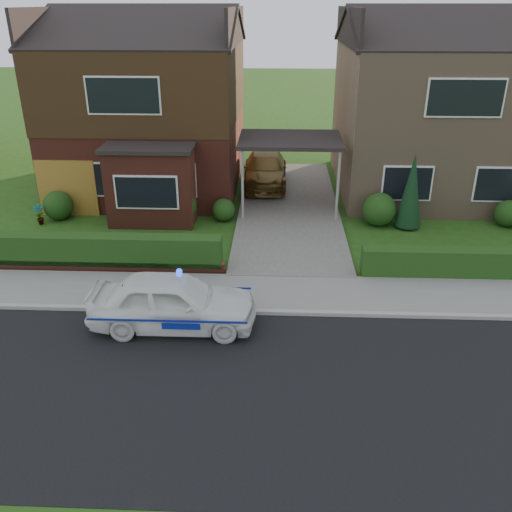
{
  "coord_description": "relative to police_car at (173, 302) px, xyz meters",
  "views": [
    {
      "loc": [
        -0.43,
        -8.96,
        7.33
      ],
      "look_at": [
        -0.96,
        3.5,
        1.45
      ],
      "focal_mm": 38.0,
      "sensor_mm": 36.0,
      "label": 1
    }
  ],
  "objects": [
    {
      "name": "ground",
      "position": [
        2.94,
        -2.4,
        -0.69
      ],
      "size": [
        120.0,
        120.0,
        0.0
      ],
      "primitive_type": "plane",
      "color": "#234612",
      "rests_on": "ground"
    },
    {
      "name": "road",
      "position": [
        2.94,
        -2.4,
        -0.69
      ],
      "size": [
        60.0,
        6.0,
        0.02
      ],
      "primitive_type": "cube",
      "color": "black",
      "rests_on": "ground"
    },
    {
      "name": "kerb",
      "position": [
        2.94,
        0.65,
        -0.63
      ],
      "size": [
        60.0,
        0.16,
        0.12
      ],
      "primitive_type": "cube",
      "color": "#9E9993",
      "rests_on": "ground"
    },
    {
      "name": "sidewalk",
      "position": [
        2.94,
        1.7,
        -0.64
      ],
      "size": [
        60.0,
        2.0,
        0.1
      ],
      "primitive_type": "cube",
      "color": "slate",
      "rests_on": "ground"
    },
    {
      "name": "driveway",
      "position": [
        2.94,
        8.6,
        -0.63
      ],
      "size": [
        3.8,
        12.0,
        0.12
      ],
      "primitive_type": "cube",
      "color": "#666059",
      "rests_on": "ground"
    },
    {
      "name": "house_left",
      "position": [
        -2.84,
        11.5,
        3.12
      ],
      "size": [
        7.5,
        9.53,
        7.25
      ],
      "color": "brown",
      "rests_on": "ground"
    },
    {
      "name": "house_right",
      "position": [
        8.74,
        11.59,
        2.97
      ],
      "size": [
        7.5,
        8.06,
        7.25
      ],
      "color": "#95795B",
      "rests_on": "ground"
    },
    {
      "name": "carport_link",
      "position": [
        2.94,
        8.55,
        1.96
      ],
      "size": [
        3.8,
        3.0,
        2.77
      ],
      "color": "black",
      "rests_on": "ground"
    },
    {
      "name": "garage_door",
      "position": [
        -5.31,
        7.56,
        0.36
      ],
      "size": [
        2.2,
        0.1,
        2.1
      ],
      "primitive_type": "cube",
      "color": "olive",
      "rests_on": "ground"
    },
    {
      "name": "dwarf_wall",
      "position": [
        -2.86,
        2.9,
        -0.51
      ],
      "size": [
        7.7,
        0.25,
        0.36
      ],
      "primitive_type": "cube",
      "color": "brown",
      "rests_on": "ground"
    },
    {
      "name": "hedge_left",
      "position": [
        -2.86,
        3.05,
        -0.69
      ],
      "size": [
        7.5,
        0.55,
        0.9
      ],
      "primitive_type": "cube",
      "color": "#1A3912",
      "rests_on": "ground"
    },
    {
      "name": "hedge_right",
      "position": [
        8.74,
        2.95,
        -0.69
      ],
      "size": [
        7.5,
        0.55,
        0.8
      ],
      "primitive_type": "cube",
      "color": "#1A3912",
      "rests_on": "ground"
    },
    {
      "name": "shrub_left_far",
      "position": [
        -5.56,
        7.1,
        -0.15
      ],
      "size": [
        1.08,
        1.08,
        1.08
      ],
      "primitive_type": "sphere",
      "color": "#1A3912",
      "rests_on": "ground"
    },
    {
      "name": "shrub_left_mid",
      "position": [
        -1.06,
        6.9,
        -0.03
      ],
      "size": [
        1.32,
        1.32,
        1.32
      ],
      "primitive_type": "sphere",
      "color": "#1A3912",
      "rests_on": "ground"
    },
    {
      "name": "shrub_left_near",
      "position": [
        0.54,
        7.2,
        -0.27
      ],
      "size": [
        0.84,
        0.84,
        0.84
      ],
      "primitive_type": "sphere",
      "color": "#1A3912",
      "rests_on": "ground"
    },
    {
      "name": "shrub_right_near",
      "position": [
        6.14,
        7.0,
        -0.09
      ],
      "size": [
        1.2,
        1.2,
        1.2
      ],
      "primitive_type": "sphere",
      "color": "#1A3912",
      "rests_on": "ground"
    },
    {
      "name": "shrub_right_mid",
      "position": [
        10.74,
        7.1,
        -0.21
      ],
      "size": [
        0.96,
        0.96,
        0.96
      ],
      "primitive_type": "sphere",
      "color": "#1A3912",
      "rests_on": "ground"
    },
    {
      "name": "conifer_a",
      "position": [
        7.14,
        6.8,
        0.61
      ],
      "size": [
        0.9,
        0.9,
        2.6
      ],
      "primitive_type": "cone",
      "color": "black",
      "rests_on": "ground"
    },
    {
      "name": "police_car",
      "position": [
        0.0,
        0.0,
        0.0
      ],
      "size": [
        3.74,
        4.07,
        1.55
      ],
      "rotation": [
        0.0,
        0.0,
        1.58
      ],
      "color": "white",
      "rests_on": "ground"
    },
    {
      "name": "driveway_car",
      "position": [
        1.94,
        11.32,
        0.08
      ],
      "size": [
        1.84,
        4.51,
        1.31
      ],
      "primitive_type": "imported",
      "rotation": [
        0.0,
        0.0,
        -0.0
      ],
      "color": "brown",
      "rests_on": "driveway"
    },
    {
      "name": "potted_plant_a",
      "position": [
        -6.06,
        6.53,
        -0.31
      ],
      "size": [
        0.44,
        0.34,
        0.76
      ],
      "primitive_type": "imported",
      "rotation": [
        0.0,
        0.0,
        0.17
      ],
      "color": "gray",
      "rests_on": "ground"
    },
    {
      "name": "potted_plant_b",
      "position": [
        0.44,
        3.6,
        -0.35
      ],
      "size": [
        0.49,
        0.47,
        0.69
      ],
      "primitive_type": "imported",
      "rotation": [
        0.0,
        0.0,
        0.93
      ],
      "color": "gray",
      "rests_on": "ground"
    },
    {
      "name": "potted_plant_c",
      "position": [
        -4.26,
        3.6,
        -0.31
      ],
      "size": [
        0.55,
        0.55,
        0.76
      ],
      "primitive_type": "imported",
      "rotation": [
        0.0,
        0.0,
        1.2
      ],
      "color": "gray",
      "rests_on": "ground"
    }
  ]
}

